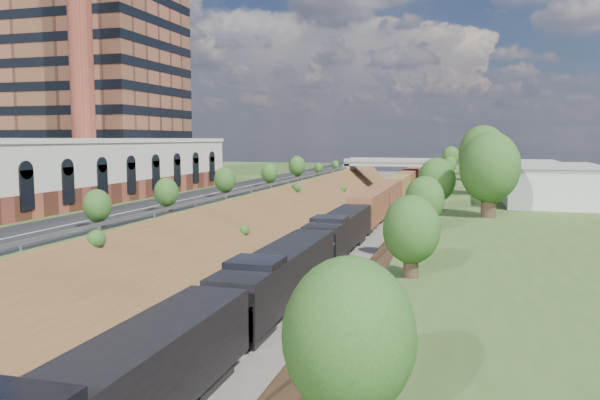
{
  "coord_description": "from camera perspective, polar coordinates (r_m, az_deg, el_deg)",
  "views": [
    {
      "loc": [
        14.94,
        -14.04,
        11.95
      ],
      "look_at": [
        -0.5,
        40.4,
        6.0
      ],
      "focal_mm": 35.0,
      "sensor_mm": 36.0,
      "label": 1
    }
  ],
  "objects": [
    {
      "name": "platform_left",
      "position": [
        88.71,
        -16.99,
        -0.38
      ],
      "size": [
        44.0,
        180.0,
        5.0
      ],
      "primitive_type": "cube",
      "color": "#3E5B25",
      "rests_on": "ground"
    },
    {
      "name": "freight_train",
      "position": [
        112.15,
        9.47,
        1.21
      ],
      "size": [
        3.24,
        199.11,
        4.79
      ],
      "color": "black",
      "rests_on": "ground"
    },
    {
      "name": "road",
      "position": [
        80.35,
        -6.49,
        1.04
      ],
      "size": [
        8.0,
        180.0,
        0.1
      ],
      "primitive_type": "cube",
      "color": "black",
      "rests_on": "platform_left"
    },
    {
      "name": "rail_left_track",
      "position": [
        77.01,
        2.48,
        -2.86
      ],
      "size": [
        1.58,
        180.0,
        0.18
      ],
      "primitive_type": "cube",
      "color": "gray",
      "rests_on": "ground"
    },
    {
      "name": "guardrail",
      "position": [
        78.66,
        -3.79,
        1.32
      ],
      "size": [
        0.1,
        171.0,
        0.7
      ],
      "color": "#99999E",
      "rests_on": "platform_left"
    },
    {
      "name": "commercial_building",
      "position": [
        67.55,
        -23.69,
        2.58
      ],
      "size": [
        14.3,
        62.3,
        7.0
      ],
      "color": "brown",
      "rests_on": "platform_left"
    },
    {
      "name": "highrise_tower",
      "position": [
        106.37,
        -19.07,
        17.03
      ],
      "size": [
        22.0,
        22.0,
        53.9
      ],
      "color": "brown",
      "rests_on": "platform_left"
    },
    {
      "name": "white_building_near",
      "position": [
        66.77,
        23.16,
        1.27
      ],
      "size": [
        9.0,
        12.0,
        4.0
      ],
      "primitive_type": "cube",
      "color": "silver",
      "rests_on": "platform_right"
    },
    {
      "name": "white_building_far",
      "position": [
        88.56,
        21.05,
        2.27
      ],
      "size": [
        8.0,
        10.0,
        3.6
      ],
      "primitive_type": "cube",
      "color": "silver",
      "rests_on": "platform_right"
    },
    {
      "name": "embankment_left",
      "position": [
        79.35,
        -3.44,
        -2.67
      ],
      "size": [
        10.0,
        180.0,
        10.0
      ],
      "primitive_type": "cube",
      "rotation": [
        0.0,
        0.79,
        0.0
      ],
      "color": "brown",
      "rests_on": "ground"
    },
    {
      "name": "embankment_right",
      "position": [
        75.1,
        12.64,
        -3.3
      ],
      "size": [
        10.0,
        180.0,
        10.0
      ],
      "primitive_type": "cube",
      "rotation": [
        0.0,
        0.79,
        0.0
      ],
      "color": "brown",
      "rests_on": "ground"
    },
    {
      "name": "rail_right_track",
      "position": [
        75.99,
        6.3,
        -3.01
      ],
      "size": [
        1.58,
        180.0,
        0.18
      ],
      "primitive_type": "cube",
      "color": "gray",
      "rests_on": "ground"
    },
    {
      "name": "smokestack",
      "position": [
        87.58,
        -20.62,
        14.2
      ],
      "size": [
        3.2,
        3.2,
        40.0
      ],
      "primitive_type": "cylinder",
      "color": "brown",
      "rests_on": "platform_left"
    },
    {
      "name": "tree_left_crest",
      "position": [
        43.56,
        -22.17,
        -0.91
      ],
      "size": [
        2.45,
        2.45,
        3.55
      ],
      "color": "#473323",
      "rests_on": "platform_left"
    },
    {
      "name": "overpass",
      "position": [
        137.04,
        9.57,
        2.98
      ],
      "size": [
        24.5,
        8.3,
        7.4
      ],
      "color": "gray",
      "rests_on": "ground"
    },
    {
      "name": "tree_right_large",
      "position": [
        54.14,
        18.02,
        2.99
      ],
      "size": [
        5.25,
        5.25,
        7.61
      ],
      "color": "#473323",
      "rests_on": "platform_right"
    }
  ]
}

